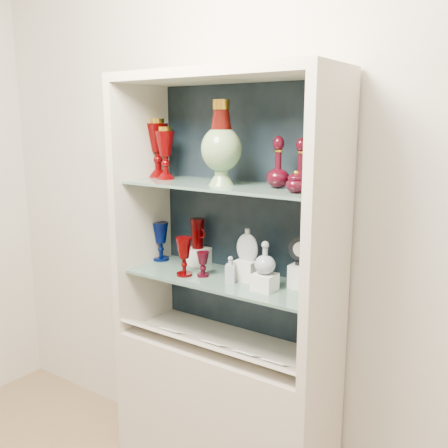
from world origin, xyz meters
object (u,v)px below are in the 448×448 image
Objects in this scene: flat_flask at (247,244)px; clear_round_decanter at (265,258)px; pedestal_lamp_right at (165,153)px; cameo_medallion at (301,250)px; ruby_goblet_tall at (184,257)px; ruby_decanter_a at (301,161)px; clear_square_bottle at (230,270)px; ruby_decanter_b at (278,161)px; ruby_pitcher at (197,233)px; enamel_urn at (221,143)px; lidded_bowl at (296,181)px; cobalt_goblet at (161,241)px; pedestal_lamp_left at (158,148)px; ruby_goblet_small at (203,264)px.

flat_flask is 1.11× the size of clear_round_decanter.
pedestal_lamp_right reaches higher than cameo_medallion.
flat_flask reaches higher than ruby_goblet_tall.
clear_square_bottle is (-0.28, -0.07, -0.47)m from ruby_decanter_a.
ruby_decanter_b reaches higher than ruby_pitcher.
enamel_urn reaches higher than ruby_pitcher.
pedestal_lamp_right reaches higher than flat_flask.
cobalt_goblet is (-0.80, 0.13, -0.37)m from lidded_bowl.
ruby_decanter_b is 1.67× the size of clear_round_decanter.
flat_flask is (-0.15, 0.01, -0.37)m from ruby_decanter_b.
lidded_bowl is (0.12, -0.09, -0.07)m from ruby_decanter_b.
flat_flask is (0.09, 0.07, -0.43)m from enamel_urn.
ruby_goblet_tall is 0.53m from cameo_medallion.
pedestal_lamp_left is 0.66m from flat_flask.
flat_flask is 0.15m from clear_round_decanter.
cameo_medallion reaches higher than clear_round_decanter.
ruby_goblet_small is at bearing 179.10° from clear_round_decanter.
clear_round_decanter is 0.15m from cameo_medallion.
enamel_urn is 3.99× the size of lidded_bowl.
clear_square_bottle is (-0.19, -0.06, -0.47)m from ruby_decanter_b.
pedestal_lamp_right reaches higher than ruby_decanter_a.
cobalt_goblet is at bearing 149.80° from pedestal_lamp_right.
ruby_pitcher is at bearing 169.79° from ruby_decanter_b.
flat_flask is (0.04, 0.07, 0.10)m from clear_square_bottle.
pedestal_lamp_right is at bearing 173.15° from cameo_medallion.
pedestal_lamp_left is 0.79m from clear_round_decanter.
pedestal_lamp_left reaches higher than pedestal_lamp_right.
pedestal_lamp_left reaches higher than lidded_bowl.
ruby_pitcher is (-0.14, 0.14, 0.10)m from ruby_goblet_small.
ruby_pitcher is 1.18× the size of cameo_medallion.
pedestal_lamp_right is 0.46m from cobalt_goblet.
cobalt_goblet is 0.53m from flat_flask.
ruby_goblet_small is (-0.10, -0.00, -0.54)m from enamel_urn.
enamel_urn is 2.01× the size of ruby_goblet_tall.
pedestal_lamp_left reaches higher than ruby_goblet_tall.
ruby_goblet_small is 0.77× the size of ruby_pitcher.
clear_round_decanter is 1.06× the size of cameo_medallion.
cobalt_goblet is at bearing 171.04° from lidded_bowl.
ruby_pitcher is (-0.60, 0.17, -0.31)m from lidded_bowl.
pedestal_lamp_left is at bearing -148.73° from ruby_pitcher.
ruby_goblet_small is at bearing 176.33° from lidded_bowl.
pedestal_lamp_left is at bearing 164.58° from ruby_goblet_small.
enamel_urn is at bearing -6.72° from pedestal_lamp_right.
ruby_goblet_tall is 1.20× the size of flat_flask.
ruby_goblet_tall is 1.48× the size of clear_square_bottle.
ruby_decanter_a is at bearing 14.30° from clear_square_bottle.
pedestal_lamp_left is 2.23× the size of cameo_medallion.
clear_round_decanter is (0.66, -0.10, 0.04)m from cobalt_goblet.
pedestal_lamp_left is 0.71m from clear_square_bottle.
ruby_pitcher is at bearing 134.32° from ruby_goblet_small.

